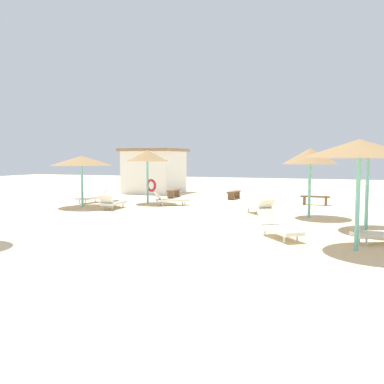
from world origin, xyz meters
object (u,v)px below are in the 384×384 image
bench_2 (234,193)px  lounger_4 (278,228)px  bench_0 (174,192)px  parasol_4 (359,149)px  lounger_2 (260,207)px  parasol_0 (82,161)px  beach_cabana (154,171)px  parasol_5 (368,151)px  lounger_1 (170,199)px  bench_1 (315,198)px  lounger_0 (112,202)px  lounger_6 (92,197)px  parasol_1 (147,157)px  parasol_2 (310,156)px

bench_2 → lounger_4: bearing=-68.4°
bench_0 → parasol_4: bearing=-48.9°
bench_2 → lounger_2: bearing=-65.3°
parasol_0 → beach_cabana: beach_cabana is taller
parasol_5 → lounger_1: 10.67m
bench_1 → lounger_4: bearing=-91.9°
lounger_0 → bench_0: (0.38, 6.65, 0.02)m
bench_1 → lounger_6: bearing=-164.6°
lounger_2 → beach_cabana: bearing=137.2°
parasol_5 → parasol_0: bearing=170.0°
parasol_5 → bench_1: bearing=106.7°
lounger_6 → beach_cabana: (0.32, 7.26, 1.28)m
parasol_5 → bench_1: (-2.26, 7.53, -2.36)m
bench_2 → beach_cabana: size_ratio=0.38×
parasol_5 → beach_cabana: (-13.70, 11.53, -1.10)m
parasol_5 → lounger_4: 4.26m
parasol_1 → bench_2: (3.74, 4.14, -2.22)m
parasol_1 → bench_0: (-0.14, 3.87, -2.22)m
parasol_2 → parasol_4: 6.23m
lounger_2 → bench_0: lounger_2 is taller
lounger_0 → lounger_2: size_ratio=1.01×
parasol_5 → bench_2: bearing=128.2°
bench_1 → parasol_4: bearing=-80.1°
lounger_1 → bench_1: bearing=22.8°
bench_1 → lounger_0: bearing=-149.6°
lounger_4 → bench_1: bearing=88.1°
lounger_2 → bench_1: lounger_2 is taller
parasol_2 → lounger_1: parasol_2 is taller
parasol_4 → lounger_2: parasol_4 is taller
lounger_0 → beach_cabana: bearing=103.8°
parasol_5 → lounger_6: (-14.02, 4.28, -2.39)m
parasol_1 → bench_0: bearing=92.1°
parasol_0 → lounger_4: parasol_0 is taller
lounger_0 → lounger_4: lounger_4 is taller
lounger_1 → lounger_4: 9.70m
lounger_2 → bench_1: 5.13m
parasol_2 → lounger_2: (-2.14, 0.27, -2.23)m
parasol_1 → parasol_2: size_ratio=1.01×
parasol_4 → lounger_0: 12.62m
bench_0 → bench_1: 8.85m
parasol_2 → bench_1: parasol_2 is taller
bench_2 → parasol_2: bearing=-52.5°
parasol_2 → lounger_2: 3.10m
parasol_1 → lounger_2: size_ratio=1.55×
lounger_4 → bench_2: lounger_4 is taller
parasol_2 → parasol_0: bearing=-179.0°
lounger_1 → lounger_6: bearing=-176.8°
lounger_4 → bench_0: size_ratio=1.22×
parasol_4 → lounger_4: size_ratio=1.64×
parasol_0 → lounger_2: bearing=3.0°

